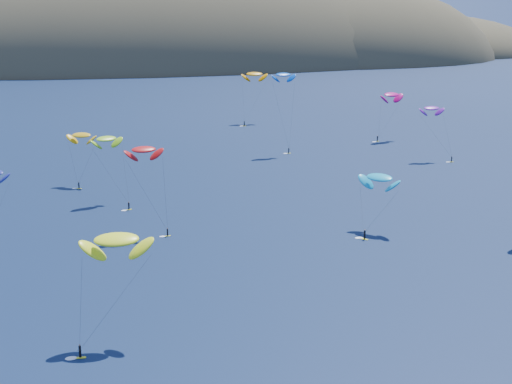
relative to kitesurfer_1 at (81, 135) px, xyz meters
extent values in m
ellipsoid|color=#3D3526|center=(53.72, 426.34, -26.28)|extent=(600.00, 300.00, 210.00)
ellipsoid|color=#3D3526|center=(213.72, 406.34, -23.04)|extent=(320.00, 220.00, 156.00)
ellipsoid|color=#3D3526|center=(333.72, 446.34, -18.72)|extent=(240.00, 180.00, 84.00)
cube|color=#FFF51C|center=(-1.55, -6.19, -13.64)|extent=(1.49, 1.05, 0.08)
cylinder|color=black|center=(-1.55, -6.19, -12.72)|extent=(0.34, 0.34, 1.56)
sphere|color=#8C6047|center=(-1.55, -6.19, -11.81)|extent=(0.26, 0.26, 0.26)
ellipsoid|color=gold|center=(0.00, 0.02, 0.03)|extent=(9.24, 7.31, 4.68)
cube|color=#FFF51C|center=(-2.38, -104.27, -13.63)|extent=(1.63, 0.62, 0.09)
cylinder|color=black|center=(-2.38, -104.27, -12.63)|extent=(0.37, 0.37, 1.70)
sphere|color=#8C6047|center=(-2.38, -104.27, -11.65)|extent=(0.29, 0.29, 0.29)
ellipsoid|color=#EAF91F|center=(3.87, -98.01, 1.73)|extent=(10.74, 5.81, 5.75)
cube|color=#FFF51C|center=(10.13, -30.01, -13.64)|extent=(1.56, 0.97, 0.08)
cylinder|color=black|center=(10.13, -30.01, -12.69)|extent=(0.35, 0.35, 1.61)
sphere|color=#8C6047|center=(10.13, -30.01, -11.75)|extent=(0.27, 0.27, 0.27)
ellipsoid|color=#8DCD1C|center=(6.01, -19.78, 2.40)|extent=(8.95, 6.54, 4.53)
cube|color=#FFF51C|center=(67.44, 24.60, -13.64)|extent=(1.50, 0.59, 0.08)
cylinder|color=black|center=(67.44, 24.60, -12.72)|extent=(0.34, 0.34, 1.56)
sphere|color=#8C6047|center=(67.44, 24.60, -11.82)|extent=(0.26, 0.26, 0.26)
ellipsoid|color=#0046BE|center=(66.37, 28.14, 12.32)|extent=(8.63, 4.77, 4.60)
cube|color=#FFF51C|center=(57.69, -65.03, -13.63)|extent=(1.40, 1.58, 0.09)
cylinder|color=black|center=(57.69, -65.03, -12.60)|extent=(0.39, 0.39, 1.76)
sphere|color=#8C6047|center=(57.69, -65.03, -11.58)|extent=(0.30, 0.30, 0.30)
ellipsoid|color=#0EA0C9|center=(63.46, -58.46, -1.86)|extent=(9.47, 10.26, 5.34)
cube|color=#FFF51C|center=(113.91, -0.86, -13.64)|extent=(1.45, 0.54, 0.08)
cylinder|color=black|center=(113.91, -0.86, -12.75)|extent=(0.33, 0.33, 1.52)
sphere|color=#8C6047|center=(113.91, -0.86, -11.87)|extent=(0.25, 0.25, 0.25)
ellipsoid|color=#6E16A0|center=(109.33, 5.86, 2.77)|extent=(8.29, 4.43, 4.46)
cube|color=#FFF51C|center=(104.77, 36.68, -13.63)|extent=(1.71, 1.02, 0.09)
cylinder|color=black|center=(104.77, 36.68, -12.60)|extent=(0.39, 0.39, 1.76)
sphere|color=#8C6047|center=(104.77, 36.68, -11.58)|extent=(0.29, 0.29, 0.29)
ellipsoid|color=#C3066E|center=(111.21, 40.31, 2.81)|extent=(11.18, 7.96, 5.68)
cube|color=#FFF51C|center=(16.78, -52.53, -13.64)|extent=(1.42, 0.54, 0.08)
cylinder|color=black|center=(16.78, -52.53, -12.77)|extent=(0.33, 0.33, 1.49)
sphere|color=#8C6047|center=(16.78, -52.53, -11.90)|extent=(0.25, 0.25, 0.25)
ellipsoid|color=#B81112|center=(12.76, -48.23, 4.99)|extent=(8.43, 4.55, 4.52)
cube|color=#FFF51C|center=(65.23, 80.65, -13.63)|extent=(1.62, 0.59, 0.09)
cylinder|color=black|center=(65.23, 80.65, -12.64)|extent=(0.37, 0.37, 1.70)
sphere|color=#8C6047|center=(65.23, 80.65, -11.65)|extent=(0.29, 0.29, 0.29)
ellipsoid|color=orange|center=(72.07, 90.90, 6.38)|extent=(10.85, 5.73, 5.85)
camera|label=1|loc=(-0.44, -200.38, 36.08)|focal=50.00mm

